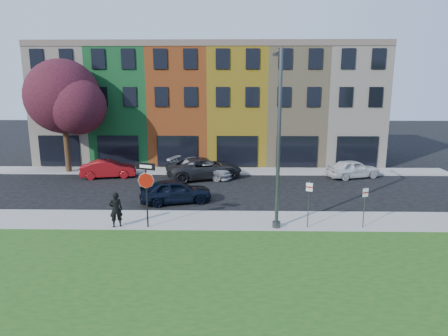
{
  "coord_description": "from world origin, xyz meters",
  "views": [
    {
      "loc": [
        -0.43,
        -16.83,
        7.17
      ],
      "look_at": [
        -0.84,
        4.0,
        2.68
      ],
      "focal_mm": 32.0,
      "sensor_mm": 36.0,
      "label": 1
    }
  ],
  "objects_px": {
    "stop_sign": "(146,182)",
    "sedan_near": "(176,191)",
    "street_lamp": "(278,140)",
    "man": "(116,209)"
  },
  "relations": [
    {
      "from": "stop_sign",
      "to": "sedan_near",
      "type": "relative_size",
      "value": 0.71
    },
    {
      "from": "stop_sign",
      "to": "sedan_near",
      "type": "xyz_separation_m",
      "value": [
        0.77,
        4.49,
        -1.7
      ]
    },
    {
      "from": "sedan_near",
      "to": "street_lamp",
      "type": "height_order",
      "value": "street_lamp"
    },
    {
      "from": "street_lamp",
      "to": "sedan_near",
      "type": "bearing_deg",
      "value": 142.68
    },
    {
      "from": "stop_sign",
      "to": "man",
      "type": "relative_size",
      "value": 1.83
    },
    {
      "from": "stop_sign",
      "to": "man",
      "type": "height_order",
      "value": "stop_sign"
    },
    {
      "from": "man",
      "to": "street_lamp",
      "type": "distance_m",
      "value": 8.66
    },
    {
      "from": "man",
      "to": "sedan_near",
      "type": "height_order",
      "value": "man"
    },
    {
      "from": "stop_sign",
      "to": "street_lamp",
      "type": "bearing_deg",
      "value": 21.74
    },
    {
      "from": "sedan_near",
      "to": "man",
      "type": "bearing_deg",
      "value": 136.92
    }
  ]
}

